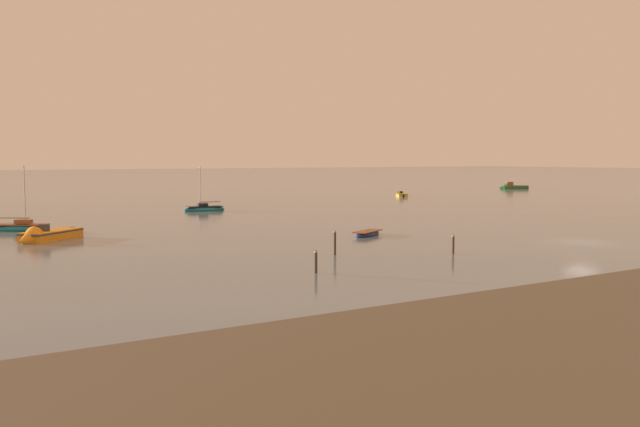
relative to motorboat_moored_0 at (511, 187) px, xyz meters
name	(u,v)px	position (x,y,z in m)	size (l,w,h in m)	color
ground_plane	(582,242)	(-69.16, -70.86, -0.37)	(800.00, 800.00, 0.00)	slate
motorboat_moored_0	(511,187)	(0.00, 0.00, 0.00)	(6.54, 5.41, 2.43)	#23602D
sailboat_moored_0	(21,228)	(-107.45, -36.83, -0.08)	(5.83, 4.83, 6.55)	#197084
motorboat_moored_1	(401,195)	(-39.98, -10.37, -0.16)	(3.47, 4.61, 1.52)	gold
motorboat_moored_2	(44,237)	(-106.93, -46.42, -0.06)	(6.35, 5.87, 2.21)	orange
sailboat_moored_2	(204,209)	(-83.27, -23.14, -0.10)	(5.65, 2.14, 6.20)	#197084
rowboat_moored_2	(368,234)	(-81.42, -57.61, -0.20)	(4.09, 3.06, 0.62)	navy
mooring_post_near	(316,262)	(-95.57, -71.97, 0.29)	(0.22, 0.22, 1.52)	#3F3323
mooring_post_left	(335,243)	(-90.38, -66.06, 0.45)	(0.22, 0.22, 1.92)	#3F3323
mooring_post_right	(453,245)	(-82.77, -70.15, 0.29)	(0.22, 0.22, 1.52)	#4F3323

